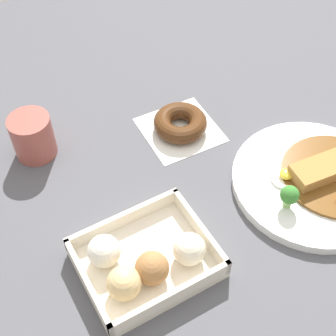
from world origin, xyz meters
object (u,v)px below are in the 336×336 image
object	(u,v)px
coffee_mug	(33,136)
curry_plate	(315,180)
chocolate_ring_donut	(180,124)
donut_box	(145,262)

from	to	relation	value
coffee_mug	curry_plate	bearing A→B (deg)	-38.90
chocolate_ring_donut	coffee_mug	xyz separation A→B (m)	(-0.27, 0.09, 0.02)
donut_box	curry_plate	bearing A→B (deg)	-0.15
curry_plate	chocolate_ring_donut	distance (m)	0.28
donut_box	coffee_mug	size ratio (longest dim) A/B	2.41
donut_box	coffee_mug	xyz separation A→B (m)	(-0.06, 0.33, 0.02)
donut_box	chocolate_ring_donut	size ratio (longest dim) A/B	1.37
chocolate_ring_donut	coffee_mug	size ratio (longest dim) A/B	1.76
coffee_mug	chocolate_ring_donut	bearing A→B (deg)	-17.72
curry_plate	chocolate_ring_donut	world-z (taller)	curry_plate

